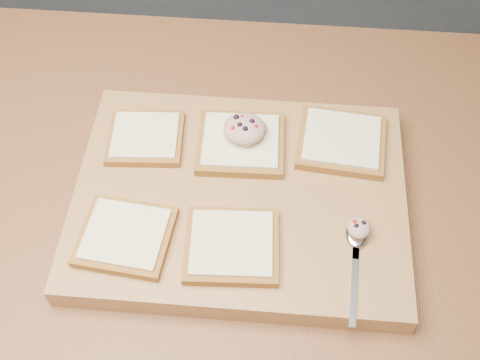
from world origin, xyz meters
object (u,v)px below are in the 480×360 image
Objects in this scene: spoon at (357,240)px; tuna_salad_dollop at (244,128)px; bread_far_center at (241,143)px; cutting_board at (240,198)px.

tuna_salad_dollop is at bearing 135.80° from spoon.
tuna_salad_dollop is at bearing 61.59° from bread_far_center.
bread_far_center is at bearing 93.99° from cutting_board.
cutting_board is 0.09m from bread_far_center.
bread_far_center is 0.84× the size of spoon.
cutting_board is at bearing -89.33° from tuna_salad_dollop.
spoon reaches higher than cutting_board.
tuna_salad_dollop reaches higher than spoon.
spoon is (0.17, -0.16, -0.03)m from tuna_salad_dollop.
bread_far_center is 2.11× the size of tuna_salad_dollop.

